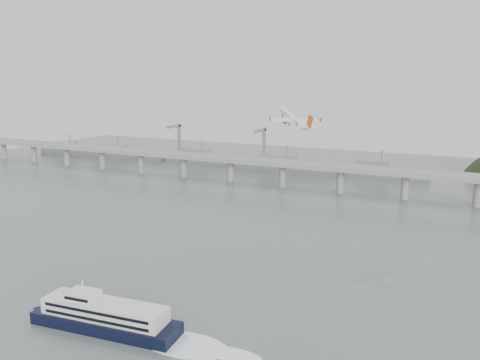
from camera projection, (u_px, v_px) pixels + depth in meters
The scene contains 5 objects.
ground at pixel (187, 279), 213.38m from camera, with size 900.00×900.00×0.00m, color slate.
bridge at pixel (315, 169), 386.39m from camera, with size 800.00×22.00×23.90m.
distant_fleet at pixel (196, 159), 512.01m from camera, with size 453.00×60.90×40.00m.
ferry at pixel (105, 316), 169.63m from camera, with size 93.59×22.92×17.65m.
airliner at pixel (294, 119), 247.11m from camera, with size 28.69×27.67×13.57m.
Camera 1 is at (108.89, -169.08, 87.86)m, focal length 35.00 mm.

